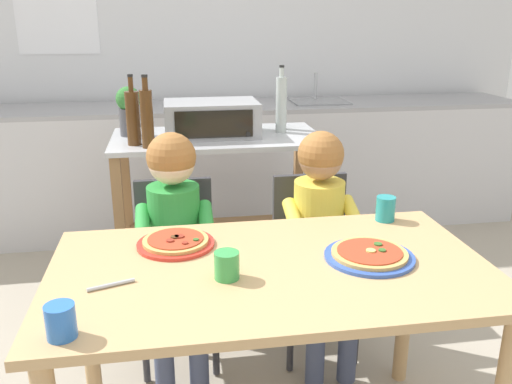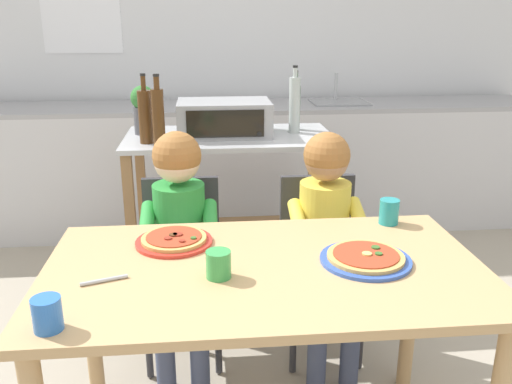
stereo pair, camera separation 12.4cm
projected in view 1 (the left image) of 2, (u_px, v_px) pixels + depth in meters
ground_plane at (234, 306)px, 2.94m from camera, size 10.55×10.55×0.00m
back_wall_tiled at (204, 38)px, 4.06m from camera, size 5.05×0.14×2.70m
kitchen_counter at (212, 167)px, 3.95m from camera, size 4.55×0.60×1.11m
kitchen_island_cart at (218, 188)px, 2.97m from camera, size 1.11×0.60×0.90m
toaster_oven at (211, 118)px, 2.87m from camera, size 0.49×0.34×0.18m
bottle_slim_sauce at (282, 106)px, 3.02m from camera, size 0.05×0.05×0.33m
bottle_brown_beer at (147, 117)px, 2.58m from camera, size 0.06×0.06×0.35m
bottle_squat_spirits at (133, 117)px, 2.64m from camera, size 0.07×0.07×0.35m
bottle_tall_green_wine at (281, 104)px, 2.92m from camera, size 0.06×0.06×0.36m
potted_herb_plant at (129, 109)px, 2.85m from camera, size 0.13×0.13×0.26m
dining_table at (271, 295)px, 1.75m from camera, size 1.40×0.79×0.75m
dining_chair_left at (176, 258)px, 2.41m from camera, size 0.36×0.36×0.81m
dining_chair_right at (313, 251)px, 2.48m from camera, size 0.36×0.36×0.81m
child_in_green_shirt at (175, 225)px, 2.23m from camera, size 0.32×0.42×1.04m
child_in_yellow_shirt at (322, 221)px, 2.31m from camera, size 0.32×0.42×1.03m
pizza_plate_red_rimmed at (176, 242)px, 1.86m from camera, size 0.27×0.27×0.03m
pizza_plate_blue_rimmed at (370, 255)px, 1.76m from camera, size 0.29×0.29×0.03m
drinking_cup_blue at (61, 321)px, 1.32m from camera, size 0.07×0.07×0.09m
drinking_cup_teal at (385, 209)px, 2.08m from camera, size 0.07×0.07×0.10m
drinking_cup_green at (227, 265)px, 1.62m from camera, size 0.08×0.08×0.09m
serving_spoon at (111, 285)px, 1.58m from camera, size 0.14×0.06×0.01m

